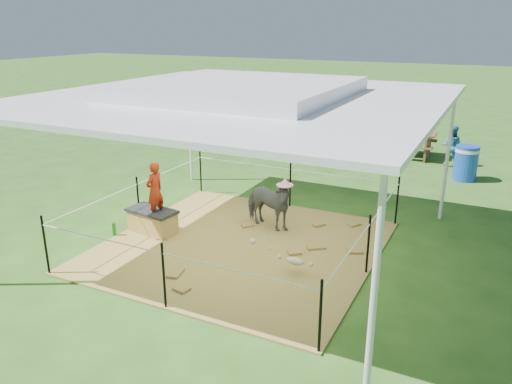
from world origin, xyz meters
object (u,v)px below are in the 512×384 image
at_px(trash_barrel, 466,163).
at_px(foal, 295,260).
at_px(distant_person, 451,146).
at_px(woman, 154,186).
at_px(picnic_table_near, 404,144).
at_px(straw_bale, 153,222).
at_px(pony, 267,204).
at_px(green_bottle, 114,229).

bearing_deg(trash_barrel, foal, -106.52).
bearing_deg(distant_person, woman, 63.55).
xyz_separation_m(woman, distant_person, (4.40, 7.46, -0.40)).
relative_size(picnic_table_near, distant_person, 1.54).
xyz_separation_m(straw_bale, picnic_table_near, (3.13, 8.05, 0.14)).
bearing_deg(trash_barrel, pony, -121.45).
xyz_separation_m(picnic_table_near, distant_person, (1.37, -0.59, 0.20)).
bearing_deg(picnic_table_near, distant_person, -24.64).
bearing_deg(straw_bale, trash_barrel, 51.40).
xyz_separation_m(woman, picnic_table_near, (3.03, 8.05, -0.60)).
bearing_deg(pony, woman, 137.13).
xyz_separation_m(pony, foal, (1.17, -1.48, -0.25)).
relative_size(woman, trash_barrel, 1.22).
relative_size(straw_bale, trash_barrel, 1.01).
xyz_separation_m(pony, picnic_table_near, (1.27, 6.93, -0.16)).
relative_size(woman, picnic_table_near, 0.61).
bearing_deg(green_bottle, foal, 1.57).
height_order(woman, distant_person, woman).
xyz_separation_m(straw_bale, green_bottle, (-0.55, -0.45, -0.07)).
bearing_deg(foal, trash_barrel, 79.22).
distance_m(pony, picnic_table_near, 7.04).
bearing_deg(picnic_table_near, green_bottle, -114.52).
distance_m(straw_bale, green_bottle, 0.71).
bearing_deg(foal, woman, 178.89).
distance_m(woman, distant_person, 8.67).
bearing_deg(picnic_table_near, trash_barrel, -45.52).
height_order(trash_barrel, distant_person, distant_person).
relative_size(woman, green_bottle, 4.32).
xyz_separation_m(woman, green_bottle, (-0.65, -0.45, -0.81)).
bearing_deg(woman, distant_person, 157.10).
relative_size(green_bottle, trash_barrel, 0.28).
relative_size(green_bottle, distant_person, 0.22).
bearing_deg(trash_barrel, green_bottle, -129.59).
distance_m(pony, distant_person, 6.86).
height_order(pony, trash_barrel, pony).
bearing_deg(picnic_table_near, foal, -91.82).
height_order(straw_bale, picnic_table_near, picnic_table_near).
bearing_deg(trash_barrel, woman, -128.04).
height_order(straw_bale, distant_person, distant_person).
bearing_deg(straw_bale, pony, 31.29).
relative_size(straw_bale, distant_person, 0.79).
distance_m(straw_bale, pony, 2.19).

